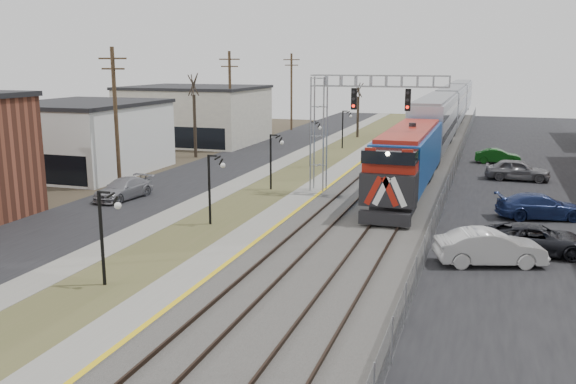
% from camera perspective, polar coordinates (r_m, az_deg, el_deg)
% --- Properties ---
extents(street_west, '(7.00, 120.00, 0.04)m').
position_cam_1_polar(street_west, '(52.72, -6.70, 2.24)').
color(street_west, black).
rests_on(street_west, ground).
extents(sidewalk, '(2.00, 120.00, 0.08)m').
position_cam_1_polar(sidewalk, '(51.00, -2.10, 2.00)').
color(sidewalk, gray).
rests_on(sidewalk, ground).
extents(grass_median, '(4.00, 120.00, 0.06)m').
position_cam_1_polar(grass_median, '(50.05, 1.12, 1.80)').
color(grass_median, '#50512B').
rests_on(grass_median, ground).
extents(platform, '(2.00, 120.00, 0.24)m').
position_cam_1_polar(platform, '(49.24, 4.46, 1.70)').
color(platform, gray).
rests_on(platform, ground).
extents(ballast_bed, '(8.00, 120.00, 0.20)m').
position_cam_1_polar(ballast_bed, '(48.32, 10.22, 1.32)').
color(ballast_bed, '#595651').
rests_on(ballast_bed, ground).
extents(parking_lot, '(16.00, 120.00, 0.04)m').
position_cam_1_polar(parking_lot, '(48.19, 24.47, 0.28)').
color(parking_lot, black).
rests_on(parking_lot, ground).
extents(platform_edge, '(0.24, 120.00, 0.01)m').
position_cam_1_polar(platform_edge, '(49.02, 5.46, 1.78)').
color(platform_edge, gold).
rests_on(platform_edge, platform).
extents(track_near, '(1.58, 120.00, 0.15)m').
position_cam_1_polar(track_near, '(48.60, 7.89, 1.67)').
color(track_near, '#2D2119').
rests_on(track_near, ballast_bed).
extents(track_far, '(1.58, 120.00, 0.15)m').
position_cam_1_polar(track_far, '(48.10, 11.99, 1.41)').
color(track_far, '#2D2119').
rests_on(track_far, ballast_bed).
extents(train, '(3.00, 85.85, 5.33)m').
position_cam_1_polar(train, '(76.71, 14.61, 7.20)').
color(train, '#13479C').
rests_on(train, ground).
extents(signal_gantry, '(9.00, 1.07, 8.15)m').
position_cam_1_polar(signal_gantry, '(41.24, 5.23, 7.32)').
color(signal_gantry, gray).
rests_on(signal_gantry, ground).
extents(lampposts, '(0.14, 62.14, 4.00)m').
position_cam_1_polar(lampposts, '(34.36, -7.16, 0.26)').
color(lampposts, black).
rests_on(lampposts, ground).
extents(utility_poles, '(0.28, 80.28, 10.00)m').
position_cam_1_polar(utility_poles, '(44.89, -15.79, 6.56)').
color(utility_poles, '#4C3823').
rests_on(utility_poles, ground).
extents(fence, '(0.04, 120.00, 1.60)m').
position_cam_1_polar(fence, '(47.80, 15.24, 1.82)').
color(fence, gray).
rests_on(fence, ground).
extents(buildings_west, '(14.00, 67.00, 7.00)m').
position_cam_1_polar(buildings_west, '(48.43, -22.59, 4.09)').
color(buildings_west, beige).
rests_on(buildings_west, ground).
extents(bare_trees, '(12.30, 42.30, 5.95)m').
position_cam_1_polar(bare_trees, '(56.34, -6.16, 5.64)').
color(bare_trees, '#382D23').
rests_on(bare_trees, ground).
extents(car_lot_b, '(5.09, 3.05, 1.58)m').
position_cam_1_polar(car_lot_b, '(28.93, 18.36, -5.02)').
color(car_lot_b, '#BBBBBB').
rests_on(car_lot_b, ground).
extents(car_lot_c, '(5.20, 2.70, 1.40)m').
position_cam_1_polar(car_lot_c, '(31.35, 22.17, -4.17)').
color(car_lot_c, black).
rests_on(car_lot_c, ground).
extents(car_lot_d, '(5.36, 3.23, 1.45)m').
position_cam_1_polar(car_lot_d, '(38.33, 22.56, -1.30)').
color(car_lot_d, navy).
rests_on(car_lot_d, ground).
extents(car_lot_e, '(4.79, 1.96, 1.63)m').
position_cam_1_polar(car_lot_e, '(50.02, 20.67, 1.92)').
color(car_lot_e, slate).
rests_on(car_lot_e, ground).
extents(car_lot_f, '(3.94, 1.45, 1.29)m').
position_cam_1_polar(car_lot_f, '(57.75, 19.02, 3.15)').
color(car_lot_f, '#0E4711').
rests_on(car_lot_f, ground).
extents(car_street_b, '(2.44, 4.87, 1.36)m').
position_cam_1_polar(car_street_b, '(41.93, -15.14, 0.25)').
color(car_street_b, gray).
rests_on(car_street_b, ground).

